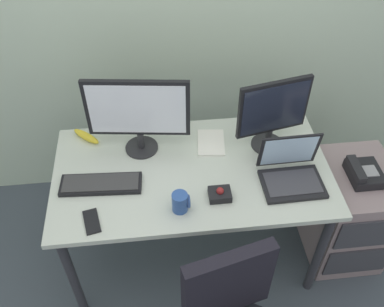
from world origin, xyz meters
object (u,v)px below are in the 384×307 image
keyboard (101,184)px  coffee_mug (181,202)px  monitor_side (273,112)px  banana (86,136)px  cell_phone (92,221)px  monitor_main (138,112)px  paper_notepad (211,143)px  file_cabinet (347,212)px  desk_phone (364,173)px  laptop (291,172)px  trackball_mouse (220,194)px

keyboard → coffee_mug: (0.39, -0.19, 0.04)m
coffee_mug → monitor_side: bearing=37.1°
coffee_mug → banana: bearing=131.0°
cell_phone → monitor_side: bearing=11.9°
monitor_main → paper_notepad: 0.46m
monitor_side → paper_notepad: monitor_side is taller
file_cabinet → desk_phone: 0.37m
banana → monitor_main: bearing=-20.1°
laptop → coffee_mug: bearing=-166.8°
file_cabinet → desk_phone: bearing=-116.8°
desk_phone → banana: banana is taller
monitor_main → laptop: monitor_main is taller
keyboard → monitor_side: bearing=12.4°
paper_notepad → file_cabinet: bearing=-16.6°
laptop → cell_phone: size_ratio=2.22×
file_cabinet → banana: banana is taller
monitor_side → coffee_mug: size_ratio=4.05×
file_cabinet → coffee_mug: size_ratio=6.27×
laptop → paper_notepad: 0.48m
laptop → banana: (-1.06, 0.42, -0.03)m
paper_notepad → desk_phone: bearing=-17.9°
desk_phone → keyboard: 1.40m
laptop → coffee_mug: size_ratio=2.99×
file_cabinet → paper_notepad: paper_notepad is taller
file_cabinet → laptop: laptop is taller
monitor_side → banana: monitor_side is taller
file_cabinet → monitor_main: size_ratio=1.23×
paper_notepad → cell_phone: (-0.63, -0.47, -0.00)m
file_cabinet → cell_phone: bearing=-170.9°
desk_phone → cell_phone: cell_phone is taller
file_cabinet → trackball_mouse: 0.95m
monitor_main → monitor_side: (0.70, -0.05, -0.02)m
laptop → trackball_mouse: bearing=-167.8°
monitor_main → cell_phone: size_ratio=3.78×
desk_phone → laptop: size_ratio=0.63×
laptop → cell_phone: bearing=-170.6°
coffee_mug → paper_notepad: bearing=64.6°
desk_phone → laptop: laptop is taller
laptop → trackball_mouse: laptop is taller
keyboard → trackball_mouse: trackball_mouse is taller
laptop → banana: laptop is taller
laptop → trackball_mouse: 0.39m
monitor_side → desk_phone: bearing=-23.1°
desk_phone → laptop: 0.46m
banana → keyboard: bearing=-75.3°
laptop → paper_notepad: (-0.37, 0.31, -0.05)m
file_cabinet → keyboard: keyboard is taller
paper_notepad → banana: size_ratio=1.09×
paper_notepad → trackball_mouse: bearing=-91.7°
monitor_side → cell_phone: bearing=-155.8°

